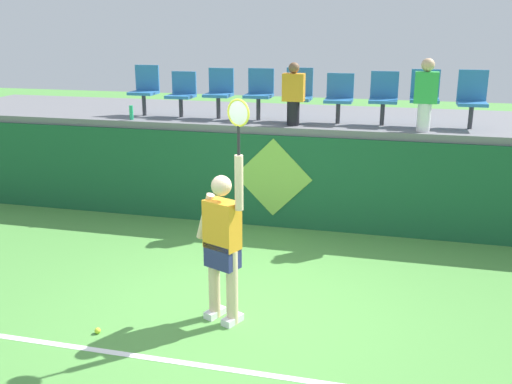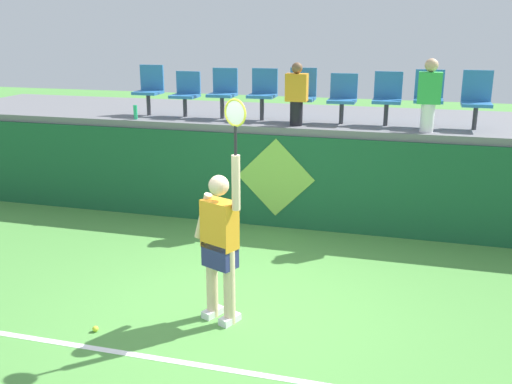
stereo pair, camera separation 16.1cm
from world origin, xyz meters
name	(u,v)px [view 2 (the right image)]	position (x,y,z in m)	size (l,w,h in m)	color
ground_plane	(236,310)	(0.00, 0.00, 0.00)	(40.00, 40.00, 0.00)	#519342
court_back_wall	(292,182)	(0.00, 3.03, 0.75)	(13.87, 0.20, 1.51)	#195633
spectator_platform	(308,118)	(0.00, 4.37, 1.57)	(13.87, 2.78, 0.12)	slate
court_baseline_stripe	(200,365)	(0.00, -1.17, 0.00)	(12.48, 0.08, 0.01)	white
tennis_player	(220,241)	(-0.09, -0.24, 0.95)	(0.71, 0.39, 2.50)	white
tennis_ball	(95,329)	(-1.32, -0.86, 0.03)	(0.07, 0.07, 0.07)	#D1E533
water_bottle	(135,112)	(-2.74, 3.13, 1.75)	(0.07, 0.07, 0.24)	#26B272
stadium_chair_0	(150,87)	(-2.73, 3.69, 2.11)	(0.44, 0.42, 0.86)	#38383D
stadium_chair_1	(186,92)	(-2.04, 3.69, 2.05)	(0.44, 0.42, 0.77)	#38383D
stadium_chair_2	(223,90)	(-1.36, 3.69, 2.10)	(0.44, 0.42, 0.84)	#38383D
stadium_chair_3	(263,91)	(-0.65, 3.69, 2.11)	(0.44, 0.42, 0.85)	#38383D
stadium_chair_4	(302,93)	(0.01, 3.70, 2.10)	(0.44, 0.42, 0.87)	#38383D
stadium_chair_5	(343,96)	(0.68, 3.69, 2.07)	(0.44, 0.42, 0.79)	#38383D
stadium_chair_6	(387,96)	(1.39, 3.69, 2.09)	(0.44, 0.42, 0.84)	#38383D
stadium_chair_7	(429,95)	(2.01, 3.69, 2.12)	(0.44, 0.42, 0.88)	#38383D
stadium_chair_8	(477,98)	(2.72, 3.70, 2.11)	(0.44, 0.42, 0.88)	#38383D
spectator_0	(429,94)	(2.01, 3.22, 2.19)	(0.34, 0.20, 1.08)	white
spectator_1	(297,94)	(0.01, 3.26, 2.13)	(0.34, 0.20, 0.99)	black
wall_signage_mount	(275,227)	(-0.24, 2.92, 0.00)	(1.27, 0.01, 1.47)	#195633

